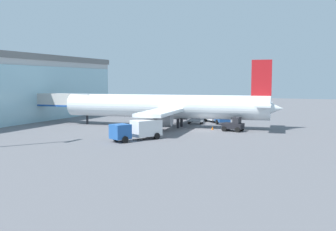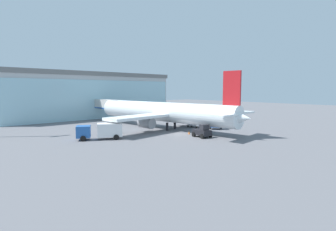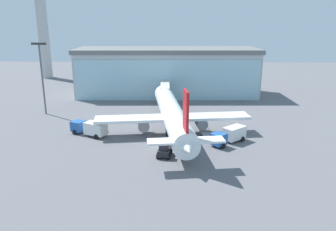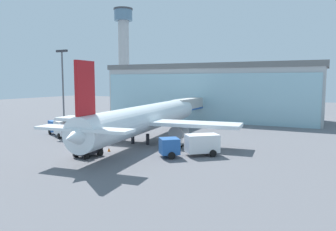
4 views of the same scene
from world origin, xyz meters
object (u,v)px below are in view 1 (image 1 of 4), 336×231
(catering_truck, at_px, (138,129))
(safety_cone_wingtip, at_px, (137,135))
(airplane, at_px, (167,107))
(pushback_tug, at_px, (234,125))
(fuel_truck, at_px, (216,115))
(jet_bridge, at_px, (58,101))
(baggage_cart, at_px, (196,121))
(safety_cone_nose, at_px, (212,128))

(catering_truck, distance_m, safety_cone_wingtip, 3.64)
(airplane, relative_size, pushback_tug, 11.59)
(fuel_truck, bearing_deg, catering_truck, -48.97)
(fuel_truck, relative_size, safety_cone_wingtip, 12.58)
(catering_truck, bearing_deg, jet_bridge, -91.66)
(jet_bridge, xyz_separation_m, fuel_truck, (12.17, -27.52, -2.73))
(pushback_tug, height_order, safety_cone_wingtip, pushback_tug)
(pushback_tug, relative_size, safety_cone_wingtip, 6.18)
(baggage_cart, xyz_separation_m, safety_cone_nose, (-6.96, -5.45, -0.23))
(catering_truck, relative_size, baggage_cart, 2.45)
(jet_bridge, xyz_separation_m, safety_cone_nose, (1.47, -30.17, -3.92))
(fuel_truck, relative_size, pushback_tug, 2.04)
(pushback_tug, xyz_separation_m, safety_cone_nose, (0.42, 3.66, -0.70))
(catering_truck, distance_m, fuel_truck, 25.52)
(jet_bridge, height_order, catering_truck, jet_bridge)
(fuel_truck, relative_size, baggage_cart, 2.26)
(fuel_truck, bearing_deg, baggage_cart, -78.43)
(baggage_cart, bearing_deg, jet_bridge, 7.42)
(airplane, height_order, safety_cone_nose, airplane)
(airplane, distance_m, safety_cone_nose, 8.98)
(fuel_truck, bearing_deg, airplane, -71.10)
(safety_cone_wingtip, bearing_deg, catering_truck, -149.18)
(catering_truck, relative_size, pushback_tug, 2.21)
(safety_cone_nose, xyz_separation_m, safety_cone_wingtip, (-11.66, 7.67, 0.00))
(catering_truck, relative_size, fuel_truck, 1.09)
(pushback_tug, height_order, safety_cone_nose, pushback_tug)
(pushback_tug, distance_m, safety_cone_wingtip, 15.98)
(jet_bridge, relative_size, fuel_truck, 2.13)
(jet_bridge, bearing_deg, fuel_truck, -157.78)
(baggage_cart, bearing_deg, fuel_truck, -138.20)
(jet_bridge, height_order, fuel_truck, jet_bridge)
(fuel_truck, distance_m, pushback_tug, 12.79)
(jet_bridge, distance_m, safety_cone_nose, 30.46)
(baggage_cart, height_order, safety_cone_nose, baggage_cart)
(baggage_cart, relative_size, safety_cone_nose, 5.57)
(baggage_cart, height_order, safety_cone_wingtip, baggage_cart)
(airplane, distance_m, fuel_truck, 11.75)
(baggage_cart, bearing_deg, safety_cone_nose, 116.66)
(jet_bridge, relative_size, pushback_tug, 4.34)
(safety_cone_nose, bearing_deg, safety_cone_wingtip, 146.66)
(fuel_truck, height_order, safety_cone_wingtip, fuel_truck)
(pushback_tug, bearing_deg, safety_cone_wingtip, 51.82)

